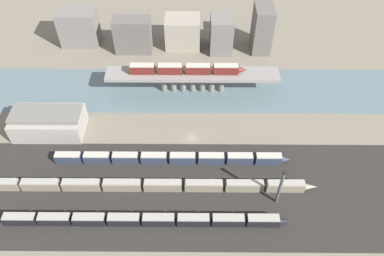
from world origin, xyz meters
TOP-DOWN VIEW (x-y plane):
  - ground_plane at (0.00, 0.00)m, footprint 400.00×400.00m
  - railbed_yard at (0.00, -24.00)m, footprint 280.00×42.00m
  - river_water at (0.00, 27.56)m, footprint 320.00×28.24m
  - bridge at (0.00, 27.56)m, footprint 71.35×9.01m
  - train_on_bridge at (-2.16, 27.56)m, footprint 47.75×3.12m
  - train_yard_near at (-14.23, -35.45)m, footprint 89.03×2.92m
  - train_yard_mid at (-15.03, -22.78)m, footprint 112.10×2.69m
  - train_yard_far at (-7.26, -11.26)m, footprint 83.22×2.83m
  - warehouse_building at (-54.08, 3.69)m, footprint 25.99×14.08m
  - signal_tower at (27.64, -27.45)m, footprint 1.00×0.98m
  - city_block_far_left at (-54.36, 62.72)m, footprint 17.55×11.70m
  - city_block_left at (-27.84, 56.27)m, footprint 17.11×8.51m
  - city_block_center at (-4.85, 60.86)m, footprint 16.27×12.47m
  - city_block_right at (13.33, 57.41)m, footprint 10.35×12.95m
  - city_block_far_right at (32.09, 58.34)m, footprint 8.47×13.55m

SIDE VIEW (x-z plane):
  - ground_plane at x=0.00m, z-range 0.00..0.00m
  - river_water at x=0.00m, z-range 0.00..0.01m
  - railbed_yard at x=0.00m, z-range 0.00..0.01m
  - train_yard_near at x=-14.23m, z-range -0.03..3.67m
  - train_yard_far at x=-7.26m, z-range -0.03..3.91m
  - train_yard_mid at x=-15.03m, z-range -0.03..3.99m
  - warehouse_building at x=-54.08m, z-range -0.24..9.50m
  - bridge at x=0.00m, z-range 2.54..11.76m
  - city_block_center at x=-4.85m, z-range 0.00..14.48m
  - signal_tower at x=27.64m, z-range -0.15..16.10m
  - city_block_left at x=-27.84m, z-range 0.00..16.73m
  - city_block_far_left at x=-54.36m, z-range 0.00..17.05m
  - city_block_right at x=13.33m, z-range 0.00..17.07m
  - city_block_far_right at x=32.09m, z-range 0.00..21.48m
  - train_on_bridge at x=-2.16m, z-range 9.18..13.23m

